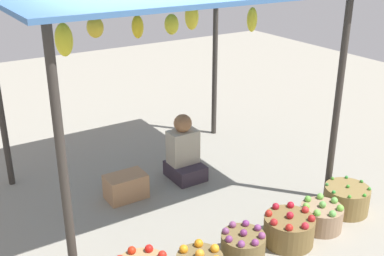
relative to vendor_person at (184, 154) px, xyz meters
name	(u,v)px	position (x,y,z in m)	size (l,w,h in m)	color
ground_plane	(165,190)	(-0.35, -0.16, -0.30)	(14.00, 14.00, 0.00)	gray
market_stall_structure	(159,5)	(-0.36, -0.15, 1.74)	(3.13, 2.47, 2.21)	#38332D
vendor_person	(184,154)	(0.00, 0.00, 0.00)	(0.36, 0.44, 0.78)	#382D39
basket_purple_onions	(243,246)	(-0.37, -1.60, -0.17)	(0.39, 0.39, 0.30)	brown
basket_red_apples	(289,229)	(0.14, -1.63, -0.16)	(0.47, 0.47, 0.32)	brown
basket_green_apples	(321,217)	(0.58, -1.62, -0.17)	(0.41, 0.41, 0.29)	#98795C
basket_green_chilies	(346,199)	(1.02, -1.54, -0.16)	(0.46, 0.46, 0.31)	olive
wooden_crate_near_vendor	(126,186)	(-0.79, -0.08, -0.16)	(0.43, 0.28, 0.27)	tan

